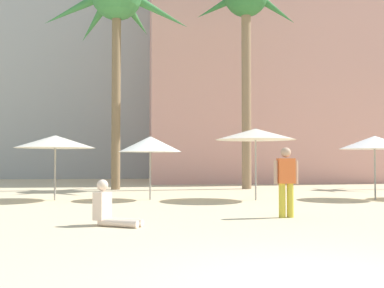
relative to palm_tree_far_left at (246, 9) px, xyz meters
name	(u,v)px	position (x,y,z in m)	size (l,w,h in m)	color
ground	(311,285)	(-3.10, -17.40, -8.74)	(120.00, 120.00, 0.00)	beige
hotel_pink	(267,69)	(3.52, 9.35, -1.05)	(16.01, 10.12, 15.38)	#DB9989
hotel_tower_gray	(87,44)	(-9.87, 19.26, 2.82)	(13.69, 11.47, 23.11)	#A8A8A3
palm_tree_far_left	(246,9)	(0.00, 0.00, 0.00)	(5.10, 5.64, 10.51)	#896B4C
palm_tree_left	(116,5)	(-6.23, 0.09, 0.00)	(7.16, 6.86, 10.46)	brown
cafe_umbrella_1	(55,142)	(-7.92, -5.87, -6.74)	(2.72, 2.72, 2.22)	gray
cafe_umbrella_2	(150,144)	(-4.69, -6.01, -6.82)	(2.18, 2.18, 2.19)	gray
cafe_umbrella_3	(256,134)	(-1.09, -6.49, -6.48)	(2.76, 2.76, 2.45)	gray
cafe_umbrella_6	(375,142)	(3.13, -6.59, -6.75)	(2.42, 2.42, 2.22)	gray
person_mid_center	(110,210)	(-5.61, -12.46, -8.41)	(1.06, 0.81, 0.96)	beige
person_far_left	(286,179)	(-1.54, -11.43, -7.83)	(0.60, 0.25, 1.66)	gold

